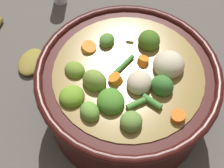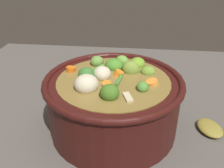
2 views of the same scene
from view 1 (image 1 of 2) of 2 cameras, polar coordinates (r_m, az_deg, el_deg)
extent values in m
plane|color=#514C47|center=(0.62, 2.46, -4.68)|extent=(1.10, 1.10, 0.00)
cylinder|color=#38110F|center=(0.57, 2.70, -1.65)|extent=(0.30, 0.30, 0.13)
torus|color=#38110F|center=(0.52, 2.98, 2.02)|extent=(0.31, 0.31, 0.01)
cylinder|color=olive|center=(0.56, 2.72, -1.38)|extent=(0.25, 0.25, 0.12)
ellipsoid|color=#406C1F|center=(0.55, 6.67, 7.89)|extent=(0.05, 0.05, 0.03)
ellipsoid|color=#679A3B|center=(0.47, -4.07, -5.07)|extent=(0.04, 0.04, 0.03)
ellipsoid|color=#4E8533|center=(0.55, -0.95, 7.91)|extent=(0.03, 0.03, 0.02)
ellipsoid|color=#38702E|center=(0.50, 9.13, -0.27)|extent=(0.03, 0.04, 0.04)
ellipsoid|color=olive|center=(0.52, -6.80, 2.47)|extent=(0.03, 0.04, 0.03)
ellipsoid|color=olive|center=(0.49, -7.31, -2.33)|extent=(0.05, 0.05, 0.03)
ellipsoid|color=olive|center=(0.50, -3.18, 0.56)|extent=(0.04, 0.04, 0.04)
ellipsoid|color=#478529|center=(0.48, -0.24, -3.20)|extent=(0.06, 0.06, 0.03)
ellipsoid|color=olive|center=(0.46, 3.50, -6.85)|extent=(0.04, 0.03, 0.03)
cylinder|color=orange|center=(0.48, 11.94, -5.93)|extent=(0.03, 0.03, 0.02)
cylinder|color=orange|center=(0.54, -4.30, 6.58)|extent=(0.03, 0.03, 0.02)
cylinder|color=orange|center=(0.53, 5.61, 4.09)|extent=(0.02, 0.02, 0.02)
cylinder|color=orange|center=(0.50, 0.70, 0.76)|extent=(0.02, 0.03, 0.02)
ellipsoid|color=beige|center=(0.50, 4.98, 0.27)|extent=(0.05, 0.05, 0.03)
ellipsoid|color=beige|center=(0.52, 10.28, 3.50)|extent=(0.07, 0.07, 0.04)
cylinder|color=#3E8231|center=(0.52, 2.17, 3.55)|extent=(0.05, 0.01, 0.01)
cylinder|color=#3F7E32|center=(0.48, 7.28, -3.21)|extent=(0.01, 0.03, 0.01)
cylinder|color=#478834|center=(0.48, 4.39, -3.58)|extent=(0.03, 0.02, 0.01)
cube|color=beige|center=(0.56, 3.51, 8.90)|extent=(0.04, 0.02, 0.01)
ellipsoid|color=olive|center=(0.70, -14.48, 3.93)|extent=(0.09, 0.07, 0.02)
camera|label=2|loc=(0.77, 23.37, 41.41)|focal=39.05mm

